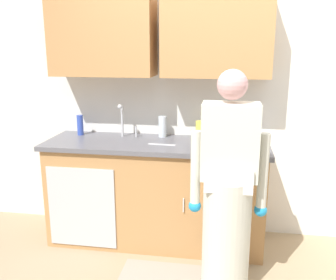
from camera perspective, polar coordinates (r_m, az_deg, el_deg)
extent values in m
cube|color=silver|center=(3.51, 8.16, 7.26)|extent=(4.80, 0.10, 2.70)
cube|color=#B27F4C|center=(3.45, -9.90, 15.40)|extent=(0.91, 0.34, 0.70)
cube|color=#B27F4C|center=(3.27, 7.39, 15.57)|extent=(0.91, 0.34, 0.70)
cube|color=#B27F4C|center=(3.46, -1.75, -8.17)|extent=(1.90, 0.60, 0.90)
cube|color=#B7BABF|center=(3.37, -12.99, -10.01)|extent=(0.60, 0.01, 0.72)
cylinder|color=silver|center=(3.12, 2.37, -9.87)|extent=(0.01, 0.01, 0.12)
cylinder|color=silver|center=(3.10, 10.36, -10.24)|extent=(0.01, 0.01, 0.12)
cube|color=#595960|center=(3.31, -1.81, -0.62)|extent=(1.96, 0.66, 0.04)
cube|color=#B7BABF|center=(3.38, -6.94, -0.49)|extent=(0.50, 0.36, 0.03)
cylinder|color=#B7BABF|center=(3.49, -6.98, 2.94)|extent=(0.02, 0.02, 0.30)
sphere|color=#B7BABF|center=(3.41, -7.33, 5.05)|extent=(0.04, 0.04, 0.04)
cylinder|color=#B7BABF|center=(3.48, -4.87, 1.27)|extent=(0.02, 0.02, 0.10)
cylinder|color=beige|center=(2.80, 8.81, -14.24)|extent=(0.34, 0.34, 0.88)
cube|color=beige|center=(2.54, 9.41, -0.24)|extent=(0.38, 0.22, 0.52)
sphere|color=#D49D9D|center=(2.48, 9.76, 8.30)|extent=(0.20, 0.20, 0.20)
cube|color=white|center=(2.50, 9.18, -6.25)|extent=(0.32, 0.04, 0.16)
cylinder|color=beige|center=(2.63, 4.20, -4.47)|extent=(0.07, 0.07, 0.55)
sphere|color=#1E8CCC|center=(2.73, 4.09, -9.93)|extent=(0.09, 0.09, 0.09)
cylinder|color=beige|center=(2.64, 14.24, -4.86)|extent=(0.07, 0.07, 0.55)
sphere|color=#1E8CCC|center=(2.74, 13.88, -10.31)|extent=(0.09, 0.09, 0.09)
cylinder|color=#334CB2|center=(3.63, -13.20, 2.22)|extent=(0.06, 0.06, 0.19)
cylinder|color=#D8D14C|center=(3.41, 4.88, 1.55)|extent=(0.08, 0.08, 0.16)
cylinder|color=silver|center=(3.46, -0.85, 2.05)|extent=(0.07, 0.07, 0.19)
cylinder|color=silver|center=(3.37, 10.74, 1.23)|extent=(0.06, 0.06, 0.17)
cylinder|color=#B24C47|center=(3.20, 6.95, -0.07)|extent=(0.08, 0.08, 0.08)
cube|color=silver|center=(3.20, -0.95, -0.69)|extent=(0.24, 0.04, 0.01)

